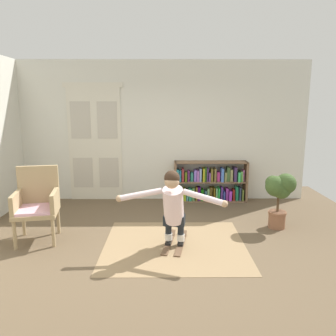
{
  "coord_description": "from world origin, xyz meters",
  "views": [
    {
      "loc": [
        0.06,
        -4.33,
        2.04
      ],
      "look_at": [
        0.09,
        0.67,
        1.05
      ],
      "focal_mm": 35.21,
      "sensor_mm": 36.0,
      "label": 1
    }
  ],
  "objects_px": {
    "wicker_chair": "(37,202)",
    "skis_pair": "(175,243)",
    "person_skier": "(173,204)",
    "potted_plant": "(279,192)",
    "bookshelf": "(210,184)"
  },
  "relations": [
    {
      "from": "skis_pair",
      "to": "bookshelf",
      "type": "bearing_deg",
      "value": 69.99
    },
    {
      "from": "wicker_chair",
      "to": "person_skier",
      "type": "xyz_separation_m",
      "value": [
        2.03,
        -0.39,
        0.09
      ]
    },
    {
      "from": "potted_plant",
      "to": "skis_pair",
      "type": "xyz_separation_m",
      "value": [
        -1.72,
        -0.64,
        -0.6
      ]
    },
    {
      "from": "wicker_chair",
      "to": "potted_plant",
      "type": "distance_m",
      "value": 3.81
    },
    {
      "from": "bookshelf",
      "to": "wicker_chair",
      "type": "distance_m",
      "value": 3.48
    },
    {
      "from": "skis_pair",
      "to": "wicker_chair",
      "type": "bearing_deg",
      "value": 174.08
    },
    {
      "from": "bookshelf",
      "to": "wicker_chair",
      "type": "height_order",
      "value": "wicker_chair"
    },
    {
      "from": "wicker_chair",
      "to": "skis_pair",
      "type": "height_order",
      "value": "wicker_chair"
    },
    {
      "from": "wicker_chair",
      "to": "skis_pair",
      "type": "bearing_deg",
      "value": -5.92
    },
    {
      "from": "person_skier",
      "to": "skis_pair",
      "type": "bearing_deg",
      "value": 79.99
    },
    {
      "from": "potted_plant",
      "to": "skis_pair",
      "type": "bearing_deg",
      "value": -159.57
    },
    {
      "from": "wicker_chair",
      "to": "skis_pair",
      "type": "relative_size",
      "value": 1.34
    },
    {
      "from": "skis_pair",
      "to": "person_skier",
      "type": "height_order",
      "value": "person_skier"
    },
    {
      "from": "skis_pair",
      "to": "person_skier",
      "type": "bearing_deg",
      "value": -100.01
    },
    {
      "from": "bookshelf",
      "to": "person_skier",
      "type": "xyz_separation_m",
      "value": [
        -0.83,
        -2.36,
        0.3
      ]
    }
  ]
}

